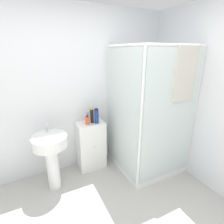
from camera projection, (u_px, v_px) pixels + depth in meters
name	position (u px, v px, depth m)	size (l,w,h in m)	color
wall_back	(64.00, 95.00, 2.63)	(6.40, 0.06, 2.50)	silver
shower_enclosure	(147.00, 140.00, 2.83)	(0.98, 1.01, 1.95)	white
vanity_cabinet	(91.00, 145.00, 2.88)	(0.43, 0.32, 0.80)	white
sink	(51.00, 152.00, 2.35)	(0.46, 0.46, 0.95)	white
soap_dispenser	(87.00, 120.00, 2.66)	(0.06, 0.07, 0.15)	#E5562D
shampoo_bottle_tall_black	(92.00, 116.00, 2.71)	(0.05, 0.05, 0.24)	black
shampoo_bottle_blue	(96.00, 116.00, 2.70)	(0.07, 0.07, 0.24)	navy
lotion_bottle_white	(88.00, 116.00, 2.79)	(0.04, 0.04, 0.18)	#B299C6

